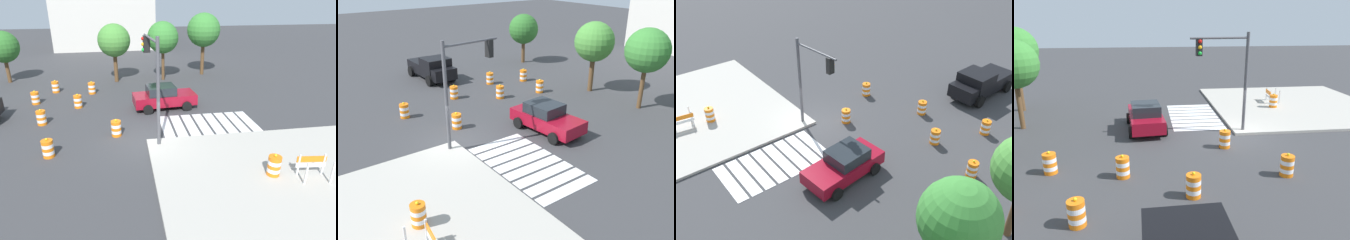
% 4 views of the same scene
% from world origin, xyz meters
% --- Properties ---
extents(ground_plane, '(120.00, 120.00, 0.00)m').
position_xyz_m(ground_plane, '(0.00, 0.00, 0.00)').
color(ground_plane, '#38383A').
extents(crosswalk_stripes, '(5.85, 3.20, 0.02)m').
position_xyz_m(crosswalk_stripes, '(4.00, 1.80, 0.01)').
color(crosswalk_stripes, silver).
rests_on(crosswalk_stripes, ground).
extents(sports_car, '(4.45, 2.44, 1.63)m').
position_xyz_m(sports_car, '(1.68, 5.02, 0.81)').
color(sports_car, maroon).
rests_on(sports_car, ground).
extents(pickup_truck, '(5.19, 2.44, 1.92)m').
position_xyz_m(pickup_truck, '(-11.17, 4.13, 0.97)').
color(pickup_truck, black).
rests_on(pickup_truck, ground).
extents(traffic_barrel_near_corner, '(0.56, 0.56, 1.02)m').
position_xyz_m(traffic_barrel_near_corner, '(-4.92, -0.81, 0.45)').
color(traffic_barrel_near_corner, orange).
rests_on(traffic_barrel_near_corner, ground).
extents(traffic_barrel_crosswalk_end, '(0.56, 0.56, 1.02)m').
position_xyz_m(traffic_barrel_crosswalk_end, '(-4.29, 6.01, 0.45)').
color(traffic_barrel_crosswalk_end, orange).
rests_on(traffic_barrel_crosswalk_end, ground).
extents(traffic_barrel_median_near, '(0.56, 0.56, 1.02)m').
position_xyz_m(traffic_barrel_median_near, '(-6.51, 9.91, 0.45)').
color(traffic_barrel_median_near, orange).
rests_on(traffic_barrel_median_near, ground).
extents(traffic_barrel_median_far, '(0.56, 0.56, 1.02)m').
position_xyz_m(traffic_barrel_median_far, '(-7.44, 7.26, 0.45)').
color(traffic_barrel_median_far, orange).
rests_on(traffic_barrel_median_far, ground).
extents(traffic_barrel_far_curb, '(0.56, 0.56, 1.02)m').
position_xyz_m(traffic_barrel_far_curb, '(-1.61, 1.03, 0.45)').
color(traffic_barrel_far_curb, orange).
rests_on(traffic_barrel_far_curb, ground).
extents(traffic_barrel_lane_center, '(0.56, 0.56, 1.02)m').
position_xyz_m(traffic_barrel_lane_center, '(-6.15, 3.33, 0.45)').
color(traffic_barrel_lane_center, orange).
rests_on(traffic_barrel_lane_center, ground).
extents(traffic_barrel_opposite_curb, '(0.56, 0.56, 1.02)m').
position_xyz_m(traffic_barrel_opposite_curb, '(-3.56, 9.10, 0.45)').
color(traffic_barrel_opposite_curb, orange).
rests_on(traffic_barrel_opposite_curb, ground).
extents(traffic_barrel_on_sidewalk, '(0.56, 0.56, 1.02)m').
position_xyz_m(traffic_barrel_on_sidewalk, '(5.15, -4.25, 0.60)').
color(traffic_barrel_on_sidewalk, orange).
rests_on(traffic_barrel_on_sidewalk, sidewalk_corner).
extents(traffic_light_pole, '(0.65, 3.28, 5.50)m').
position_xyz_m(traffic_light_pole, '(0.47, 0.53, 3.91)').
color(traffic_light_pole, '#4C4C51').
rests_on(traffic_light_pole, sidewalk_corner).
extents(street_tree_streetside_near, '(2.75, 2.75, 4.55)m').
position_xyz_m(street_tree_streetside_near, '(-11.21, 13.64, 3.16)').
color(street_tree_streetside_near, brown).
rests_on(street_tree_streetside_near, ground).
extents(street_tree_streetside_far, '(2.85, 2.85, 5.12)m').
position_xyz_m(street_tree_streetside_far, '(-1.61, 12.42, 3.66)').
color(street_tree_streetside_far, brown).
rests_on(street_tree_streetside_far, ground).
extents(street_tree_corner_lot, '(2.80, 2.80, 5.26)m').
position_xyz_m(street_tree_corner_lot, '(2.70, 12.37, 3.83)').
color(street_tree_corner_lot, brown).
rests_on(street_tree_corner_lot, ground).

